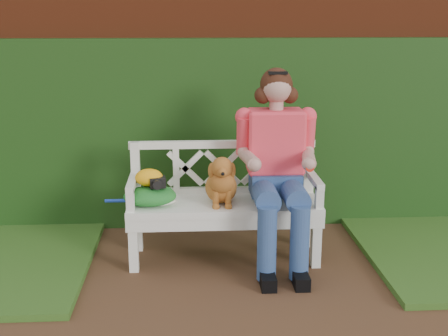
{
  "coord_description": "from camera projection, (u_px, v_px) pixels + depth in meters",
  "views": [
    {
      "loc": [
        -0.31,
        -3.62,
        1.93
      ],
      "look_at": [
        -0.05,
        0.85,
        0.75
      ],
      "focal_mm": 48.0,
      "sensor_mm": 36.0,
      "label": 1
    }
  ],
  "objects": [
    {
      "name": "dog",
      "position": [
        221.0,
        179.0,
        4.59
      ],
      "size": [
        0.3,
        0.38,
        0.4
      ],
      "primitive_type": null,
      "rotation": [
        0.0,
        0.0,
        0.09
      ],
      "color": "#A97C32",
      "rests_on": "garden_bench"
    },
    {
      "name": "seated_woman",
      "position": [
        276.0,
        165.0,
        4.63
      ],
      "size": [
        0.74,
        0.93,
        1.54
      ],
      "primitive_type": null,
      "rotation": [
        0.0,
        0.0,
        0.1
      ],
      "color": "#E65654",
      "rests_on": "ground"
    },
    {
      "name": "ivy_hedge",
      "position": [
        224.0,
        134.0,
        5.41
      ],
      "size": [
        10.0,
        0.18,
        1.7
      ],
      "primitive_type": "cube",
      "color": "#1E3E13",
      "rests_on": "ground"
    },
    {
      "name": "camera_item",
      "position": [
        158.0,
        182.0,
        4.58
      ],
      "size": [
        0.13,
        0.11,
        0.08
      ],
      "primitive_type": "cube",
      "rotation": [
        0.0,
        0.0,
        0.13
      ],
      "color": "black",
      "rests_on": "green_bag"
    },
    {
      "name": "brick_wall",
      "position": [
        222.0,
        103.0,
        5.55
      ],
      "size": [
        10.0,
        0.3,
        2.2
      ],
      "primitive_type": "cube",
      "color": "maroon",
      "rests_on": "ground"
    },
    {
      "name": "garden_bench",
      "position": [
        224.0,
        230.0,
        4.76
      ],
      "size": [
        1.63,
        0.74,
        0.48
      ],
      "primitive_type": null,
      "rotation": [
        0.0,
        0.0,
        0.09
      ],
      "color": "white",
      "rests_on": "ground"
    },
    {
      "name": "baseball_glove",
      "position": [
        149.0,
        177.0,
        4.6
      ],
      "size": [
        0.24,
        0.19,
        0.14
      ],
      "primitive_type": "ellipsoid",
      "rotation": [
        0.0,
        0.0,
        -0.18
      ],
      "color": "#F6A410",
      "rests_on": "green_bag"
    },
    {
      "name": "tennis_racket",
      "position": [
        153.0,
        200.0,
        4.68
      ],
      "size": [
        0.61,
        0.33,
        0.03
      ],
      "primitive_type": null,
      "rotation": [
        0.0,
        0.0,
        0.15
      ],
      "color": "white",
      "rests_on": "garden_bench"
    },
    {
      "name": "green_bag",
      "position": [
        150.0,
        196.0,
        4.61
      ],
      "size": [
        0.41,
        0.32,
        0.14
      ],
      "primitive_type": null,
      "rotation": [
        0.0,
        0.0,
        0.01
      ],
      "color": "green",
      "rests_on": "garden_bench"
    },
    {
      "name": "ground",
      "position": [
        238.0,
        309.0,
        4.0
      ],
      "size": [
        60.0,
        60.0,
        0.0
      ],
      "primitive_type": "plane",
      "color": "#4D311F"
    }
  ]
}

